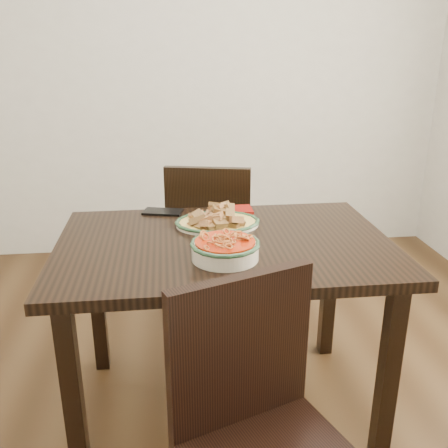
{
  "coord_description": "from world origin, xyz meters",
  "views": [
    {
      "loc": [
        -0.21,
        -1.76,
        1.45
      ],
      "look_at": [
        -0.01,
        -0.01,
        0.81
      ],
      "focal_mm": 40.0,
      "sensor_mm": 36.0,
      "label": 1
    }
  ],
  "objects": [
    {
      "name": "floor",
      "position": [
        0.0,
        0.0,
        0.0
      ],
      "size": [
        3.5,
        3.5,
        0.0
      ],
      "primitive_type": "plane",
      "color": "#342110",
      "rests_on": "ground"
    },
    {
      "name": "dining_table",
      "position": [
        -0.01,
        -0.03,
        0.66
      ],
      "size": [
        1.25,
        0.83,
        0.75
      ],
      "color": "black",
      "rests_on": "ground"
    },
    {
      "name": "chair_far",
      "position": [
        0.01,
        0.67,
        0.5
      ],
      "size": [
        0.5,
        0.5,
        0.89
      ],
      "rotation": [
        0.0,
        0.0,
        2.93
      ],
      "color": "black",
      "rests_on": "ground"
    },
    {
      "name": "wall_back",
      "position": [
        0.0,
        1.75,
        1.3
      ],
      "size": [
        3.5,
        0.1,
        2.6
      ],
      "primitive_type": "cube",
      "color": "beige",
      "rests_on": "ground"
    },
    {
      "name": "fish_plate",
      "position": [
        -0.01,
        0.14,
        0.79
      ],
      "size": [
        0.34,
        0.26,
        0.11
      ],
      "color": "#EDE5C8",
      "rests_on": "dining_table"
    },
    {
      "name": "noodle_bowl",
      "position": [
        -0.02,
        -0.2,
        0.79
      ],
      "size": [
        0.24,
        0.24,
        0.08
      ],
      "color": "beige",
      "rests_on": "dining_table"
    },
    {
      "name": "smartphone",
      "position": [
        -0.24,
        0.33,
        0.76
      ],
      "size": [
        0.18,
        0.13,
        0.01
      ],
      "primitive_type": "cube",
      "rotation": [
        0.0,
        0.0,
        -0.26
      ],
      "color": "black",
      "rests_on": "dining_table"
    },
    {
      "name": "napkin",
      "position": [
        0.09,
        0.31,
        0.76
      ],
      "size": [
        0.14,
        0.11,
        0.01
      ],
      "primitive_type": "cube",
      "rotation": [
        0.0,
        0.0,
        0.02
      ],
      "color": "maroon",
      "rests_on": "dining_table"
    },
    {
      "name": "chair_near",
      "position": [
        0.01,
        -0.73,
        0.5
      ],
      "size": [
        0.54,
        0.54,
        0.89
      ],
      "rotation": [
        0.0,
        0.0,
        0.36
      ],
      "color": "black",
      "rests_on": "ground"
    }
  ]
}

